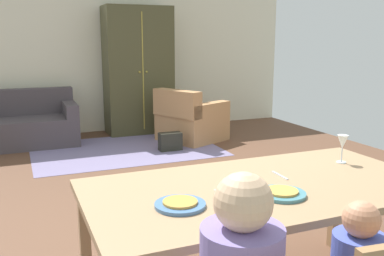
{
  "coord_description": "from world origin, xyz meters",
  "views": [
    {
      "loc": [
        -1.35,
        -3.3,
        1.55
      ],
      "look_at": [
        -0.05,
        -0.16,
        0.85
      ],
      "focal_mm": 39.95,
      "sensor_mm": 36.0,
      "label": 1
    }
  ],
  "objects_px": {
    "wine_glass": "(343,143)",
    "plate_near_child": "(282,194)",
    "couch": "(18,126)",
    "armchair": "(190,120)",
    "dining_table": "(263,196)",
    "plate_near_man": "(180,205)",
    "armoire": "(138,71)",
    "handbag": "(170,142)"
  },
  "relations": [
    {
      "from": "plate_near_child",
      "to": "handbag",
      "type": "distance_m",
      "value": 3.97
    },
    {
      "from": "dining_table",
      "to": "armoire",
      "type": "height_order",
      "value": "armoire"
    },
    {
      "from": "plate_near_child",
      "to": "armchair",
      "type": "relative_size",
      "value": 0.22
    },
    {
      "from": "plate_near_child",
      "to": "handbag",
      "type": "xyz_separation_m",
      "value": [
        0.76,
        3.84,
        -0.64
      ]
    },
    {
      "from": "wine_glass",
      "to": "armchair",
      "type": "height_order",
      "value": "wine_glass"
    },
    {
      "from": "couch",
      "to": "armchair",
      "type": "distance_m",
      "value": 2.58
    },
    {
      "from": "couch",
      "to": "handbag",
      "type": "height_order",
      "value": "couch"
    },
    {
      "from": "plate_near_man",
      "to": "armoire",
      "type": "bearing_deg",
      "value": 76.54
    },
    {
      "from": "plate_near_man",
      "to": "couch",
      "type": "distance_m",
      "value": 5.01
    },
    {
      "from": "plate_near_man",
      "to": "wine_glass",
      "type": "bearing_deg",
      "value": 13.49
    },
    {
      "from": "armchair",
      "to": "handbag",
      "type": "height_order",
      "value": "armchair"
    },
    {
      "from": "plate_near_child",
      "to": "armoire",
      "type": "xyz_separation_m",
      "value": [
        0.7,
        5.23,
        0.28
      ]
    },
    {
      "from": "dining_table",
      "to": "plate_near_child",
      "type": "relative_size",
      "value": 7.88
    },
    {
      "from": "handbag",
      "to": "armchair",
      "type": "bearing_deg",
      "value": 43.64
    },
    {
      "from": "dining_table",
      "to": "plate_near_child",
      "type": "xyz_separation_m",
      "value": [
        0.0,
        -0.18,
        0.07
      ]
    },
    {
      "from": "couch",
      "to": "handbag",
      "type": "bearing_deg",
      "value": -30.17
    },
    {
      "from": "couch",
      "to": "armchair",
      "type": "relative_size",
      "value": 1.48
    },
    {
      "from": "plate_near_man",
      "to": "armoire",
      "type": "relative_size",
      "value": 0.12
    },
    {
      "from": "dining_table",
      "to": "plate_near_man",
      "type": "distance_m",
      "value": 0.56
    },
    {
      "from": "couch",
      "to": "armchair",
      "type": "height_order",
      "value": "same"
    },
    {
      "from": "couch",
      "to": "dining_table",
      "type": "bearing_deg",
      "value": -75.61
    },
    {
      "from": "plate_near_child",
      "to": "armoire",
      "type": "distance_m",
      "value": 5.28
    },
    {
      "from": "couch",
      "to": "handbag",
      "type": "xyz_separation_m",
      "value": [
        1.99,
        -1.16,
        -0.17
      ]
    },
    {
      "from": "dining_table",
      "to": "plate_near_man",
      "type": "bearing_deg",
      "value": -167.51
    },
    {
      "from": "wine_glass",
      "to": "armoire",
      "type": "height_order",
      "value": "armoire"
    },
    {
      "from": "plate_near_man",
      "to": "plate_near_child",
      "type": "relative_size",
      "value": 1.0
    },
    {
      "from": "plate_near_child",
      "to": "couch",
      "type": "distance_m",
      "value": 5.17
    },
    {
      "from": "wine_glass",
      "to": "couch",
      "type": "bearing_deg",
      "value": 112.76
    },
    {
      "from": "plate_near_child",
      "to": "armchair",
      "type": "xyz_separation_m",
      "value": [
        1.26,
        4.32,
        -0.45
      ]
    },
    {
      "from": "wine_glass",
      "to": "plate_near_man",
      "type": "bearing_deg",
      "value": -166.51
    },
    {
      "from": "armchair",
      "to": "handbag",
      "type": "relative_size",
      "value": 3.55
    },
    {
      "from": "dining_table",
      "to": "wine_glass",
      "type": "relative_size",
      "value": 10.59
    },
    {
      "from": "couch",
      "to": "armchair",
      "type": "bearing_deg",
      "value": -15.27
    },
    {
      "from": "dining_table",
      "to": "handbag",
      "type": "height_order",
      "value": "dining_table"
    },
    {
      "from": "dining_table",
      "to": "armoire",
      "type": "bearing_deg",
      "value": 82.16
    },
    {
      "from": "armoire",
      "to": "handbag",
      "type": "relative_size",
      "value": 6.56
    },
    {
      "from": "plate_near_man",
      "to": "handbag",
      "type": "relative_size",
      "value": 0.78
    },
    {
      "from": "armoire",
      "to": "handbag",
      "type": "bearing_deg",
      "value": -87.53
    },
    {
      "from": "wine_glass",
      "to": "plate_near_child",
      "type": "bearing_deg",
      "value": -153.09
    },
    {
      "from": "plate_near_child",
      "to": "wine_glass",
      "type": "xyz_separation_m",
      "value": [
        0.71,
        0.36,
        0.12
      ]
    },
    {
      "from": "couch",
      "to": "handbag",
      "type": "distance_m",
      "value": 2.31
    },
    {
      "from": "armchair",
      "to": "armoire",
      "type": "relative_size",
      "value": 0.54
    }
  ]
}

